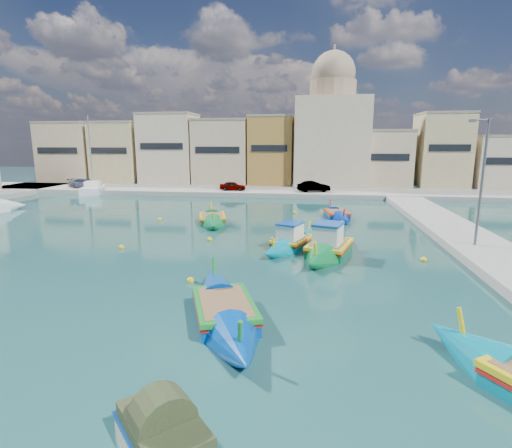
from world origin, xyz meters
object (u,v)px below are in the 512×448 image
(luzzu_turquoise_cabin, at_px, (293,242))
(luzzu_green, at_px, (212,220))
(luzzu_blue_south, at_px, (225,312))
(quay_street_lamp, at_px, (481,182))
(luzzu_blue_cabin, at_px, (329,248))
(luzzu_cyan_mid, at_px, (336,215))
(church_block, at_px, (331,129))
(yacht_north, at_px, (96,189))
(tender_near, at_px, (164,437))

(luzzu_turquoise_cabin, relative_size, luzzu_green, 1.01)
(luzzu_green, height_order, luzzu_blue_south, luzzu_blue_south)
(quay_street_lamp, bearing_deg, luzzu_blue_cabin, -169.27)
(luzzu_turquoise_cabin, height_order, luzzu_cyan_mid, luzzu_turquoise_cabin)
(luzzu_blue_south, bearing_deg, luzzu_cyan_mid, 76.14)
(quay_street_lamp, relative_size, luzzu_green, 0.99)
(church_block, bearing_deg, luzzu_cyan_mid, -90.58)
(quay_street_lamp, bearing_deg, luzzu_blue_south, -139.04)
(luzzu_blue_south, distance_m, yacht_north, 44.60)
(quay_street_lamp, relative_size, luzzu_blue_cabin, 0.90)
(luzzu_blue_south, bearing_deg, luzzu_green, 105.68)
(luzzu_turquoise_cabin, height_order, luzzu_blue_cabin, luzzu_blue_cabin)
(yacht_north, bearing_deg, luzzu_turquoise_cabin, -42.03)
(quay_street_lamp, relative_size, luzzu_turquoise_cabin, 0.98)
(luzzu_cyan_mid, height_order, yacht_north, yacht_north)
(luzzu_blue_south, bearing_deg, tender_near, -88.61)
(luzzu_green, relative_size, tender_near, 2.73)
(church_block, relative_size, tender_near, 6.46)
(church_block, height_order, luzzu_green, church_block)
(luzzu_cyan_mid, height_order, tender_near, luzzu_cyan_mid)
(luzzu_blue_south, relative_size, tender_near, 3.12)
(quay_street_lamp, xyz_separation_m, luzzu_blue_cabin, (-8.75, -1.66, -3.96))
(quay_street_lamp, xyz_separation_m, yacht_north, (-38.96, 24.97, -3.91))
(luzzu_blue_south, height_order, yacht_north, yacht_north)
(luzzu_cyan_mid, bearing_deg, luzzu_green, -160.24)
(quay_street_lamp, height_order, luzzu_cyan_mid, quay_street_lamp)
(tender_near, xyz_separation_m, yacht_north, (-26.09, 43.05, 0.02))
(quay_street_lamp, height_order, tender_near, quay_street_lamp)
(church_block, xyz_separation_m, luzzu_turquoise_cabin, (-3.59, -34.21, -8.10))
(church_block, bearing_deg, tender_near, -95.96)
(tender_near, relative_size, yacht_north, 0.27)
(yacht_north, bearing_deg, luzzu_blue_south, -54.46)
(luzzu_turquoise_cabin, xyz_separation_m, yacht_north, (-27.93, 25.17, 0.11))
(church_block, distance_m, yacht_north, 33.75)
(luzzu_green, bearing_deg, luzzu_blue_cabin, -41.68)
(church_block, distance_m, tender_near, 52.97)
(luzzu_blue_cabin, bearing_deg, luzzu_turquoise_cabin, 147.58)
(church_block, height_order, luzzu_blue_cabin, church_block)
(church_block, distance_m, luzzu_blue_cabin, 36.57)
(luzzu_turquoise_cabin, relative_size, yacht_north, 0.75)
(quay_street_lamp, bearing_deg, church_block, 102.35)
(luzzu_turquoise_cabin, relative_size, tender_near, 2.75)
(luzzu_cyan_mid, bearing_deg, luzzu_blue_cabin, -95.06)
(luzzu_blue_cabin, bearing_deg, quay_street_lamp, 10.73)
(church_block, height_order, luzzu_turquoise_cabin, church_block)
(luzzu_blue_cabin, relative_size, tender_near, 3.01)
(luzzu_cyan_mid, xyz_separation_m, tender_near, (-5.19, -28.48, 0.17))
(luzzu_cyan_mid, bearing_deg, luzzu_turquoise_cabin, -107.53)
(quay_street_lamp, distance_m, luzzu_turquoise_cabin, 11.75)
(quay_street_lamp, xyz_separation_m, luzzu_turquoise_cabin, (-11.03, -0.21, -4.02))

